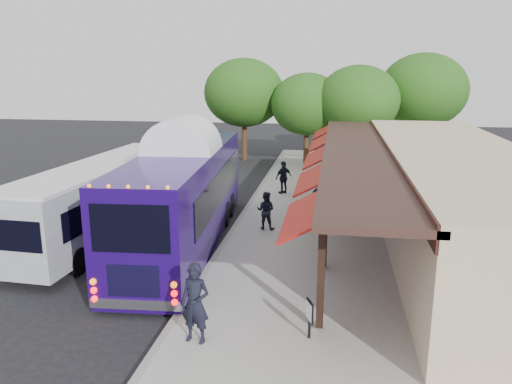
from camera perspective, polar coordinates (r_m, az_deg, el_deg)
The scene contains 15 objects.
ground at distance 17.09m, azimuth -5.20°, elevation -8.31°, with size 90.00×90.00×0.00m, color black.
sidewalk at distance 20.37m, azimuth 11.45°, elevation -4.61°, with size 10.00×40.00×0.15m, color #9E9B93.
curb at distance 20.72m, azimuth -2.38°, elevation -4.02°, with size 0.20×40.00×0.16m, color gray.
station_shelter at distance 20.34m, azimuth 21.25°, elevation -0.13°, with size 8.15×20.00×3.60m.
coach_bus at distance 18.62m, azimuth -8.22°, elevation 0.08°, with size 3.30×12.01×3.80m.
city_bus at distance 20.42m, azimuth -17.08°, elevation -0.43°, with size 2.93×10.93×2.91m.
ped_a at distance 12.02m, azimuth -6.96°, elevation -12.51°, with size 0.71×0.47×1.95m, color black.
ped_b at distance 20.01m, azimuth 1.12°, elevation -2.12°, with size 0.75×0.59×1.55m, color black.
ped_c at distance 25.76m, azimuth 3.18°, elevation 1.68°, with size 1.00×0.42×1.70m, color black.
ped_d at distance 22.70m, azimuth 7.27°, elevation -0.31°, with size 0.99×0.57×1.53m, color black.
sign_board at distance 12.25m, azimuth 6.14°, elevation -13.59°, with size 0.20×0.42×0.97m.
tree_left at distance 33.89m, azimuth 5.87°, elevation 9.94°, with size 4.86×4.86×6.22m.
tree_mid at distance 33.00m, azimuth 11.63°, elevation 10.21°, with size 5.25×5.25×6.72m.
tree_right at distance 35.88m, azimuth 18.53°, elevation 10.91°, with size 5.87×5.87×7.51m.
tree_far at distance 35.72m, azimuth -1.37°, elevation 11.27°, with size 5.63×5.63×7.20m.
Camera 1 is at (3.98, -15.32, 6.45)m, focal length 35.00 mm.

